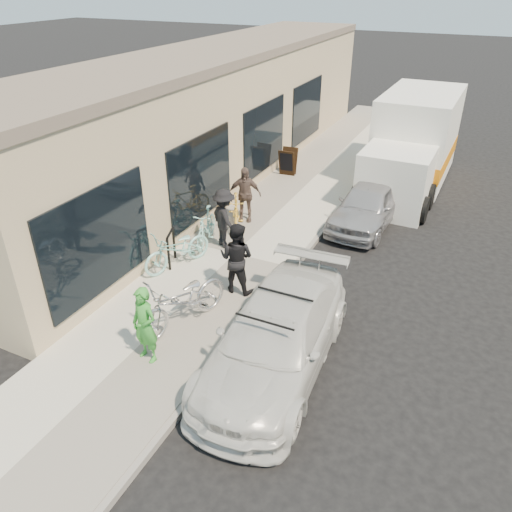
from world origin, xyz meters
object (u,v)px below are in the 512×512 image
(sandwich_board, at_px, (288,162))
(sedan_white, at_px, (276,337))
(sedan_silver, at_px, (368,204))
(moving_truck, at_px, (413,146))
(woman_rider, at_px, (145,325))
(cruiser_bike_a, at_px, (206,227))
(bystander_a, at_px, (224,219))
(tandem_bike, at_px, (183,302))
(man_standing, at_px, (237,258))
(cruiser_bike_c, at_px, (236,212))
(bystander_b, at_px, (245,194))
(bike_rack, at_px, (171,245))
(cruiser_bike_b, at_px, (178,249))

(sandwich_board, xyz_separation_m, sedan_white, (3.42, -8.96, 0.05))
(sedan_silver, distance_m, moving_truck, 3.77)
(woman_rider, xyz_separation_m, cruiser_bike_a, (-1.30, 4.32, -0.28))
(sandwich_board, height_order, bystander_a, bystander_a)
(tandem_bike, distance_m, woman_rider, 1.12)
(woman_rider, height_order, bystander_a, bystander_a)
(woman_rider, relative_size, man_standing, 0.92)
(cruiser_bike_a, relative_size, bystander_a, 1.01)
(tandem_bike, bearing_deg, sedan_silver, 90.33)
(cruiser_bike_c, bearing_deg, woman_rider, -106.30)
(moving_truck, distance_m, cruiser_bike_c, 6.78)
(bystander_a, bearing_deg, bystander_b, -49.66)
(sedan_white, height_order, woman_rider, woman_rider)
(moving_truck, xyz_separation_m, cruiser_bike_c, (-3.61, -5.69, -0.71))
(bike_rack, distance_m, cruiser_bike_a, 1.30)
(sandwich_board, bearing_deg, moving_truck, 14.57)
(sandwich_board, relative_size, cruiser_bike_a, 0.58)
(sedan_white, distance_m, bystander_b, 5.94)
(bystander_b, bearing_deg, cruiser_bike_c, -113.63)
(moving_truck, xyz_separation_m, cruiser_bike_b, (-3.86, -8.20, -0.68))
(sedan_silver, distance_m, cruiser_bike_b, 5.66)
(sandwich_board, relative_size, sedan_silver, 0.25)
(moving_truck, distance_m, bystander_b, 6.33)
(tandem_bike, height_order, cruiser_bike_b, tandem_bike)
(sandwich_board, height_order, bystander_b, bystander_b)
(bike_rack, height_order, sedan_white, sedan_white)
(man_standing, bearing_deg, bystander_a, -56.33)
(sedan_silver, height_order, cruiser_bike_b, sedan_silver)
(woman_rider, height_order, man_standing, man_standing)
(cruiser_bike_c, bearing_deg, cruiser_bike_a, -129.52)
(sedan_white, bearing_deg, cruiser_bike_b, 145.53)
(moving_truck, xyz_separation_m, tandem_bike, (-2.50, -10.08, -0.59))
(bystander_a, distance_m, bystander_b, 1.60)
(woman_rider, xyz_separation_m, man_standing, (0.43, 2.70, 0.06))
(sedan_white, xyz_separation_m, cruiser_bike_a, (-3.41, 3.38, -0.05))
(bike_rack, bearing_deg, sedan_white, -30.06)
(sandwich_board, bearing_deg, sedan_white, -72.86)
(moving_truck, distance_m, bystander_a, 7.59)
(sedan_silver, relative_size, cruiser_bike_c, 2.43)
(bike_rack, xyz_separation_m, bystander_b, (0.49, 2.94, 0.26))
(sedan_white, bearing_deg, bike_rack, 146.44)
(tandem_bike, xyz_separation_m, cruiser_bike_b, (-1.35, 1.88, -0.09))
(sedan_white, height_order, man_standing, man_standing)
(cruiser_bike_c, distance_m, bystander_b, 0.59)
(bike_rack, xyz_separation_m, cruiser_bike_a, (0.21, 1.29, -0.05))
(sedan_white, xyz_separation_m, tandem_bike, (-2.05, 0.16, 0.06))
(man_standing, relative_size, cruiser_bike_b, 0.89)
(tandem_bike, height_order, cruiser_bike_a, tandem_bike)
(bike_rack, bearing_deg, sandwich_board, 88.39)
(man_standing, distance_m, bystander_a, 2.09)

